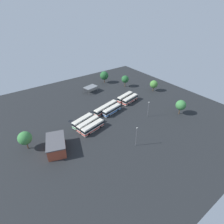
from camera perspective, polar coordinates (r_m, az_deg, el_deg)
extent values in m
plane|color=black|center=(88.92, -0.21, -0.37)|extent=(110.58, 110.58, 0.00)
cube|color=silver|center=(100.72, 4.31, 4.88)|extent=(11.62, 4.95, 2.94)
cube|color=beige|center=(100.02, 4.34, 5.66)|extent=(11.13, 4.65, 0.14)
cube|color=black|center=(100.50, 4.32, 5.11)|extent=(11.68, 4.99, 0.94)
cube|color=red|center=(101.10, 4.29, 4.46)|extent=(11.68, 4.99, 0.59)
cube|color=black|center=(96.44, 2.27, 4.01)|extent=(0.51, 1.97, 1.08)
cylinder|color=black|center=(98.23, 3.55, 3.31)|extent=(1.04, 0.52, 1.00)
cylinder|color=black|center=(99.43, 2.53, 3.73)|extent=(1.04, 0.52, 1.00)
cylinder|color=black|center=(103.28, 5.96, 4.73)|extent=(1.04, 0.52, 1.00)
cylinder|color=black|center=(104.42, 4.96, 5.11)|extent=(1.04, 0.52, 1.00)
cube|color=silver|center=(98.50, 5.93, 4.12)|extent=(11.20, 4.78, 2.94)
cube|color=beige|center=(97.78, 5.98, 4.91)|extent=(10.73, 4.49, 0.14)
cube|color=black|center=(98.28, 5.95, 4.36)|extent=(11.26, 4.82, 0.94)
cube|color=red|center=(98.88, 5.90, 3.70)|extent=(11.26, 4.82, 0.59)
cube|color=black|center=(94.32, 3.98, 3.26)|extent=(0.50, 1.97, 1.08)
cylinder|color=black|center=(96.11, 5.23, 2.53)|extent=(1.04, 0.51, 1.00)
cylinder|color=black|center=(97.26, 4.17, 2.97)|extent=(1.04, 0.51, 1.00)
cylinder|color=black|center=(101.03, 7.54, 3.95)|extent=(1.04, 0.51, 1.00)
cylinder|color=black|center=(102.12, 6.51, 4.36)|extent=(1.04, 0.51, 1.00)
cube|color=silver|center=(89.90, -1.99, 1.33)|extent=(15.19, 5.93, 2.94)
cube|color=beige|center=(89.12, -2.01, 2.18)|extent=(14.56, 5.60, 0.14)
cube|color=black|center=(89.66, -1.99, 1.59)|extent=(15.28, 5.99, 0.94)
cube|color=red|center=(90.32, -1.98, 0.88)|extent=(15.28, 5.99, 0.59)
cube|color=black|center=(85.03, -5.40, -0.33)|extent=(0.53, 1.96, 1.08)
cube|color=#47474C|center=(90.95, -1.29, 1.74)|extent=(1.46, 2.63, 2.82)
cylinder|color=black|center=(87.04, -3.48, -0.84)|extent=(1.04, 0.53, 1.00)
cylinder|color=black|center=(88.38, -4.54, -0.32)|extent=(1.04, 0.53, 1.00)
cylinder|color=black|center=(92.92, 0.47, 1.56)|extent=(1.04, 0.53, 1.00)
cylinder|color=black|center=(94.18, -0.58, 2.01)|extent=(1.04, 0.53, 1.00)
cube|color=silver|center=(88.14, -0.04, 0.67)|extent=(11.16, 4.62, 2.94)
cube|color=beige|center=(87.34, -0.04, 1.53)|extent=(10.70, 4.34, 0.14)
cube|color=black|center=(87.89, -0.04, 0.93)|extent=(11.22, 4.66, 0.94)
cube|color=#1E56A8|center=(88.57, -0.04, 0.21)|extent=(11.22, 4.66, 0.59)
cube|color=black|center=(84.50, -2.53, -0.44)|extent=(0.47, 1.97, 1.08)
cylinder|color=black|center=(86.09, -1.00, -1.19)|extent=(1.04, 0.50, 1.00)
cylinder|color=black|center=(87.40, -2.08, -0.64)|extent=(1.04, 0.50, 1.00)
cylinder|color=black|center=(90.34, 1.93, 0.56)|extent=(1.04, 0.50, 1.00)
cylinder|color=black|center=(91.59, 0.86, 1.06)|extent=(1.04, 0.50, 1.00)
cube|color=silver|center=(81.25, -9.46, -2.88)|extent=(11.18, 5.19, 2.94)
cube|color=beige|center=(80.38, -9.56, -1.98)|extent=(10.71, 4.89, 0.14)
cube|color=black|center=(80.98, -9.49, -2.61)|extent=(11.24, 5.24, 0.94)
cube|color=#2D8C4C|center=(81.72, -9.41, -3.35)|extent=(11.24, 5.24, 0.59)
cube|color=black|center=(78.19, -12.43, -4.30)|extent=(0.58, 1.95, 1.08)
cylinder|color=black|center=(79.56, -10.61, -5.00)|extent=(1.04, 0.55, 1.00)
cylinder|color=black|center=(81.00, -11.67, -4.38)|extent=(1.04, 0.55, 1.00)
cylinder|color=black|center=(83.10, -7.15, -2.85)|extent=(1.04, 0.55, 1.00)
cylinder|color=black|center=(84.48, -8.23, -2.29)|extent=(1.04, 0.55, 1.00)
cube|color=silver|center=(79.02, -7.75, -3.84)|extent=(11.79, 5.25, 2.94)
cube|color=beige|center=(78.13, -7.83, -2.93)|extent=(11.29, 4.95, 0.14)
cube|color=black|center=(78.75, -7.78, -3.56)|extent=(11.86, 5.30, 0.94)
cube|color=red|center=(79.50, -7.71, -4.32)|extent=(11.86, 5.30, 0.59)
cube|color=black|center=(75.76, -10.95, -5.45)|extent=(0.56, 1.95, 1.08)
cylinder|color=black|center=(77.25, -9.02, -6.11)|extent=(1.04, 0.54, 1.00)
cylinder|color=black|center=(78.65, -10.14, -5.44)|extent=(1.04, 0.54, 1.00)
cylinder|color=black|center=(81.05, -5.31, -3.73)|extent=(1.04, 0.54, 1.00)
cylinder|color=black|center=(82.38, -6.44, -3.14)|extent=(1.04, 0.54, 1.00)
cube|color=silver|center=(76.78, -6.25, -4.93)|extent=(11.41, 4.70, 2.94)
cube|color=beige|center=(75.87, -6.32, -4.01)|extent=(10.93, 4.42, 0.14)
cube|color=black|center=(76.50, -6.27, -4.65)|extent=(11.47, 4.75, 0.94)
cube|color=red|center=(77.28, -6.21, -5.42)|extent=(11.47, 4.75, 0.59)
cube|color=black|center=(73.71, -9.48, -6.49)|extent=(0.47, 1.97, 1.08)
cylinder|color=black|center=(75.16, -7.56, -7.22)|extent=(1.04, 0.50, 1.00)
cylinder|color=black|center=(76.55, -8.68, -6.49)|extent=(1.04, 0.50, 1.00)
cylinder|color=black|center=(78.71, -3.79, -4.89)|extent=(1.04, 0.50, 1.00)
cylinder|color=black|center=(80.04, -4.92, -4.23)|extent=(1.04, 0.50, 1.00)
cube|color=#99422D|center=(69.95, -17.64, -10.36)|extent=(9.38, 11.99, 4.61)
cube|color=#4C4C51|center=(68.36, -17.98, -8.82)|extent=(9.94, 12.71, 0.36)
cube|color=black|center=(74.75, -17.63, -8.39)|extent=(1.72, 0.64, 2.20)
cube|color=slate|center=(110.02, -7.00, 8.10)|extent=(8.84, 6.64, 0.20)
cylinder|color=#59595B|center=(107.03, -7.60, 6.32)|extent=(0.20, 0.20, 3.25)
cylinder|color=#59595B|center=(110.21, -9.15, 6.98)|extent=(0.20, 0.20, 3.25)
cylinder|color=#59595B|center=(111.41, -4.74, 7.58)|extent=(0.20, 0.20, 3.25)
cylinder|color=#59595B|center=(114.47, -6.32, 8.19)|extent=(0.20, 0.20, 3.25)
cylinder|color=slate|center=(67.95, 7.87, -8.12)|extent=(0.16, 0.16, 8.52)
cube|color=silver|center=(65.18, 8.16, -5.14)|extent=(0.56, 0.28, 0.20)
cylinder|color=slate|center=(85.99, 11.64, 0.72)|extent=(0.16, 0.16, 7.81)
cube|color=silver|center=(83.97, 11.94, 3.09)|extent=(0.56, 0.28, 0.20)
cylinder|color=brown|center=(117.49, 4.22, 8.94)|extent=(0.44, 0.44, 3.22)
sphere|color=#235B2D|center=(116.10, 4.29, 10.59)|extent=(4.77, 4.77, 4.77)
cylinder|color=brown|center=(75.26, -25.79, -9.77)|extent=(0.44, 0.44, 3.00)
sphere|color=#387A3D|center=(73.06, -26.46, -7.60)|extent=(5.08, 5.08, 5.08)
cylinder|color=brown|center=(114.21, 13.22, 7.26)|extent=(0.44, 0.44, 2.55)
sphere|color=#478438|center=(112.90, 13.42, 8.77)|extent=(4.77, 4.77, 4.77)
cylinder|color=brown|center=(123.41, -2.50, 10.08)|extent=(0.44, 0.44, 2.82)
sphere|color=#235B2D|center=(122.02, -2.54, 11.75)|extent=(5.70, 5.70, 5.70)
cylinder|color=brown|center=(93.82, 21.04, 0.22)|extent=(0.44, 0.44, 3.01)
sphere|color=#387A3D|center=(92.08, 21.47, 2.12)|extent=(4.95, 4.95, 4.95)
cylinder|color=black|center=(85.35, -13.28, -2.91)|extent=(2.27, 2.27, 0.01)
cylinder|color=black|center=(89.82, -6.34, -0.22)|extent=(3.30, 3.30, 0.01)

